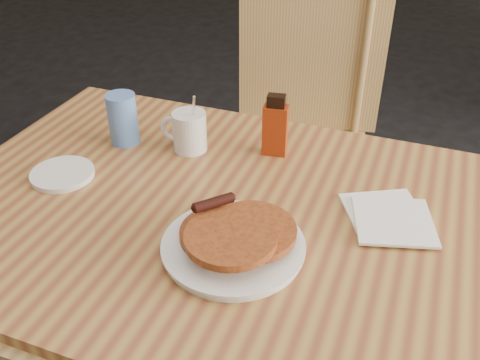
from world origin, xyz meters
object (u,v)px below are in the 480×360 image
object	(u,v)px
chair_main_far	(301,113)
pancake_plate	(234,241)
syrup_bottle	(275,127)
blue_tumbler	(123,119)
main_table	(233,227)
coffee_mug	(189,130)

from	to	relation	value
chair_main_far	pancake_plate	distance (m)	0.86
chair_main_far	syrup_bottle	size ratio (longest dim) A/B	7.01
chair_main_far	blue_tumbler	xyz separation A→B (m)	(-0.32, -0.54, 0.19)
main_table	pancake_plate	xyz separation A→B (m)	(0.04, -0.11, 0.06)
pancake_plate	coffee_mug	size ratio (longest dim) A/B	1.76
chair_main_far	coffee_mug	bearing A→B (deg)	-116.15
pancake_plate	coffee_mug	xyz separation A→B (m)	(-0.22, 0.31, 0.02)
pancake_plate	syrup_bottle	world-z (taller)	syrup_bottle
coffee_mug	blue_tumbler	bearing A→B (deg)	-178.33
main_table	coffee_mug	distance (m)	0.28
syrup_bottle	main_table	bearing A→B (deg)	-100.36
main_table	pancake_plate	size ratio (longest dim) A/B	5.06
chair_main_far	coffee_mug	world-z (taller)	chair_main_far
coffee_mug	syrup_bottle	bearing A→B (deg)	8.64
coffee_mug	syrup_bottle	size ratio (longest dim) A/B	1.01
coffee_mug	main_table	bearing A→B (deg)	-52.93
chair_main_far	syrup_bottle	xyz separation A→B (m)	(0.03, -0.48, 0.20)
pancake_plate	coffee_mug	distance (m)	0.38
main_table	coffee_mug	xyz separation A→B (m)	(-0.18, 0.20, 0.09)
pancake_plate	coffee_mug	world-z (taller)	coffee_mug
chair_main_far	coffee_mug	xyz separation A→B (m)	(-0.16, -0.53, 0.18)
chair_main_far	blue_tumbler	bearing A→B (deg)	-129.83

